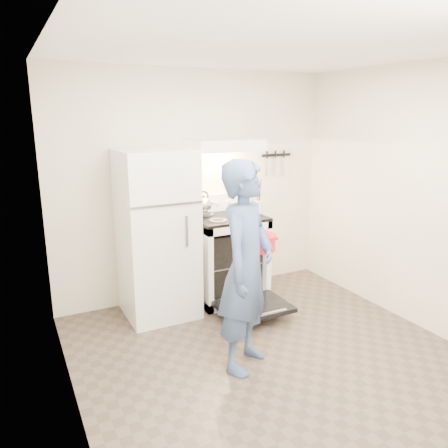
# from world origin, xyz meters

# --- Properties ---
(floor) EXTENTS (3.60, 3.60, 0.00)m
(floor) POSITION_xyz_m (0.00, 0.00, 0.00)
(floor) COLOR #4D4036
(floor) RESTS_ON ground
(back_wall) EXTENTS (3.20, 0.02, 2.50)m
(back_wall) POSITION_xyz_m (0.00, 1.80, 1.25)
(back_wall) COLOR beige
(back_wall) RESTS_ON ground
(refrigerator) EXTENTS (0.70, 0.70, 1.70)m
(refrigerator) POSITION_xyz_m (-0.58, 1.45, 0.85)
(refrigerator) COLOR white
(refrigerator) RESTS_ON floor
(stove_body) EXTENTS (0.76, 0.65, 0.92)m
(stove_body) POSITION_xyz_m (0.23, 1.48, 0.46)
(stove_body) COLOR white
(stove_body) RESTS_ON floor
(cooktop) EXTENTS (0.76, 0.65, 0.03)m
(cooktop) POSITION_xyz_m (0.23, 1.48, 0.94)
(cooktop) COLOR black
(cooktop) RESTS_ON stove_body
(backsplash) EXTENTS (0.76, 0.07, 0.20)m
(backsplash) POSITION_xyz_m (0.23, 1.76, 1.05)
(backsplash) COLOR white
(backsplash) RESTS_ON cooktop
(oven_door) EXTENTS (0.70, 0.54, 0.04)m
(oven_door) POSITION_xyz_m (0.23, 0.88, 0.12)
(oven_door) COLOR black
(oven_door) RESTS_ON floor
(oven_rack) EXTENTS (0.60, 0.52, 0.01)m
(oven_rack) POSITION_xyz_m (0.23, 1.48, 0.44)
(oven_rack) COLOR slate
(oven_rack) RESTS_ON stove_body
(range_hood) EXTENTS (0.76, 0.50, 0.12)m
(range_hood) POSITION_xyz_m (0.23, 1.55, 1.71)
(range_hood) COLOR white
(range_hood) RESTS_ON back_wall
(knife_strip) EXTENTS (0.40, 0.02, 0.03)m
(knife_strip) POSITION_xyz_m (1.05, 1.79, 1.55)
(knife_strip) COLOR black
(knife_strip) RESTS_ON back_wall
(pizza_stone) EXTENTS (0.31, 0.31, 0.02)m
(pizza_stone) POSITION_xyz_m (0.30, 1.47, 0.45)
(pizza_stone) COLOR brown
(pizza_stone) RESTS_ON oven_rack
(tea_kettle) EXTENTS (0.22, 0.19, 0.27)m
(tea_kettle) POSITION_xyz_m (0.00, 1.60, 1.09)
(tea_kettle) COLOR #BBBBBF
(tea_kettle) RESTS_ON cooktop
(utensil_jar) EXTENTS (0.11, 0.11, 0.13)m
(utensil_jar) POSITION_xyz_m (0.55, 1.35, 1.05)
(utensil_jar) COLOR silver
(utensil_jar) RESTS_ON cooktop
(person) EXTENTS (0.74, 0.71, 1.71)m
(person) POSITION_xyz_m (-0.26, 0.19, 0.85)
(person) COLOR #394C79
(person) RESTS_ON floor
(dutch_oven) EXTENTS (0.36, 0.29, 0.23)m
(dutch_oven) POSITION_xyz_m (0.06, 0.52, 0.93)
(dutch_oven) COLOR red
(dutch_oven) RESTS_ON person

